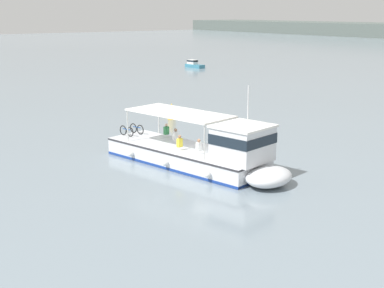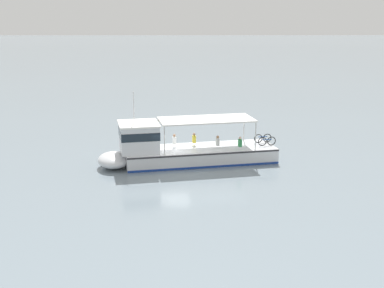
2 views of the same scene
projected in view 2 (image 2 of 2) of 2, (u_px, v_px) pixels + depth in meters
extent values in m
plane|color=gray|center=(172.00, 166.00, 36.22)|extent=(400.00, 400.00, 0.00)
cube|color=silver|center=(200.00, 155.00, 37.03)|extent=(11.23, 5.33, 1.10)
ellipsoid|color=silver|center=(114.00, 160.00, 35.79)|extent=(2.75, 3.33, 1.01)
cube|color=navy|center=(200.00, 161.00, 37.14)|extent=(11.23, 5.37, 0.16)
cube|color=#2D2D33|center=(200.00, 149.00, 36.91)|extent=(11.24, 5.39, 0.10)
cube|color=silver|center=(139.00, 138.00, 35.77)|extent=(3.10, 3.19, 1.90)
cube|color=#19232D|center=(139.00, 133.00, 35.69)|extent=(3.15, 3.26, 0.56)
cube|color=white|center=(138.00, 124.00, 35.52)|extent=(3.29, 3.38, 0.12)
cube|color=white|center=(206.00, 119.00, 36.46)|extent=(7.16, 4.24, 0.10)
cylinder|color=silver|center=(165.00, 141.00, 34.79)|extent=(0.08, 0.08, 2.00)
cylinder|color=silver|center=(159.00, 132.00, 37.37)|extent=(0.08, 0.08, 2.00)
cylinder|color=silver|center=(256.00, 136.00, 36.09)|extent=(0.08, 0.08, 2.00)
cylinder|color=silver|center=(244.00, 128.00, 38.67)|extent=(0.08, 0.08, 2.00)
cylinder|color=silver|center=(134.00, 107.00, 35.16)|extent=(0.06, 0.06, 2.20)
sphere|color=white|center=(150.00, 152.00, 38.05)|extent=(0.36, 0.36, 0.36)
sphere|color=white|center=(194.00, 149.00, 38.71)|extent=(0.36, 0.36, 0.36)
sphere|color=white|center=(233.00, 147.00, 39.33)|extent=(0.36, 0.36, 0.36)
torus|color=black|center=(262.00, 141.00, 37.29)|extent=(0.66, 0.19, 0.66)
torus|color=black|center=(271.00, 141.00, 37.43)|extent=(0.66, 0.19, 0.66)
cylinder|color=#1E478C|center=(267.00, 140.00, 37.33)|extent=(0.70, 0.20, 0.06)
torus|color=black|center=(258.00, 139.00, 38.14)|extent=(0.66, 0.19, 0.66)
torus|color=black|center=(267.00, 138.00, 38.29)|extent=(0.66, 0.19, 0.66)
cylinder|color=#1E478C|center=(263.00, 137.00, 38.18)|extent=(0.70, 0.20, 0.06)
cube|color=#338C4C|center=(240.00, 143.00, 36.32)|extent=(0.28, 0.36, 0.52)
sphere|color=beige|center=(240.00, 138.00, 36.22)|extent=(0.20, 0.20, 0.20)
cube|color=white|center=(218.00, 142.00, 36.62)|extent=(0.28, 0.36, 0.52)
sphere|color=#9E7051|center=(218.00, 137.00, 36.53)|extent=(0.20, 0.20, 0.20)
cube|color=yellow|center=(194.00, 139.00, 37.42)|extent=(0.28, 0.36, 0.52)
sphere|color=#9E7051|center=(194.00, 134.00, 37.33)|extent=(0.20, 0.20, 0.20)
cube|color=white|center=(174.00, 140.00, 37.06)|extent=(0.28, 0.36, 0.52)
sphere|color=#9E7051|center=(174.00, 135.00, 36.97)|extent=(0.20, 0.20, 0.20)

